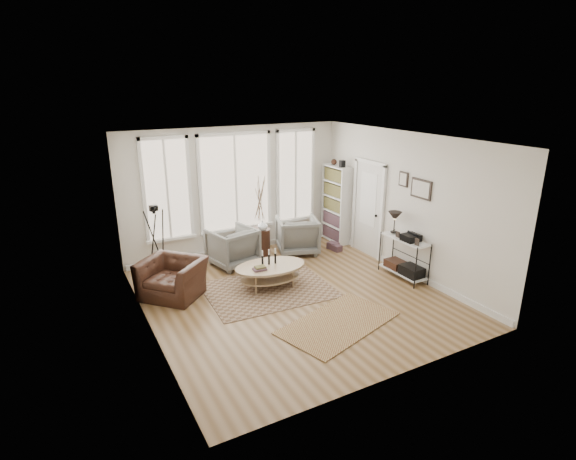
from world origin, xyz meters
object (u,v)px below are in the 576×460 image
bookcase (336,204)px  coffee_table (270,270)px  armchair_right (297,235)px  armchair_left (232,247)px  low_shelf (404,254)px  side_table (260,219)px  accent_chair (172,278)px

bookcase → coffee_table: bookcase is taller
armchair_right → bookcase: bearing=-149.3°
armchair_left → bookcase: bearing=172.5°
low_shelf → coffee_table: 2.73m
side_table → armchair_right: bearing=-11.6°
armchair_right → accent_chair: size_ratio=0.86×
armchair_left → armchair_right: armchair_right is taller
low_shelf → coffee_table: (-2.58, 0.89, -0.17)m
armchair_left → armchair_right: (1.62, -0.02, 0.00)m
coffee_table → armchair_left: bearing=99.2°
armchair_right → accent_chair: 3.26m
coffee_table → armchair_left: size_ratio=1.57×
low_shelf → armchair_left: low_shelf is taller
bookcase → armchair_right: (-1.25, -0.27, -0.53)m
armchair_right → side_table: side_table is taller
low_shelf → coffee_table: low_shelf is taller
coffee_table → accent_chair: 1.84m
low_shelf → side_table: side_table is taller
bookcase → coffee_table: size_ratio=1.42×
armchair_left → accent_chair: armchair_left is taller
armchair_left → accent_chair: bearing=16.7°
side_table → armchair_left: bearing=-167.9°
bookcase → coffee_table: 3.16m
low_shelf → armchair_right: 2.55m
low_shelf → accent_chair: size_ratio=1.21×
bookcase → accent_chair: 4.58m
low_shelf → side_table: 3.21m
low_shelf → armchair_right: low_shelf is taller
coffee_table → armchair_right: armchair_right is taller
bookcase → side_table: (-2.11, -0.09, -0.07)m
coffee_table → armchair_right: bearing=44.6°
coffee_table → side_table: side_table is taller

